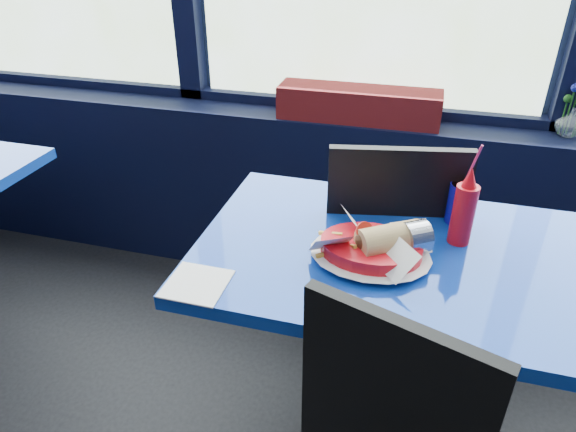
# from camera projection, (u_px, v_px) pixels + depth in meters

# --- Properties ---
(window_sill) EXTENTS (5.00, 0.26, 0.80)m
(window_sill) POSITION_uv_depth(u_px,v_px,m) (353.00, 201.00, 2.33)
(window_sill) COLOR black
(window_sill) RESTS_ON ground
(near_table) EXTENTS (1.20, 0.70, 0.75)m
(near_table) POSITION_uv_depth(u_px,v_px,m) (412.00, 306.00, 1.46)
(near_table) COLOR black
(near_table) RESTS_ON ground
(chair_near_back) EXTENTS (0.51, 0.51, 0.96)m
(chair_near_back) POSITION_uv_depth(u_px,v_px,m) (400.00, 247.00, 1.74)
(chair_near_back) COLOR black
(chair_near_back) RESTS_ON ground
(planter_box) EXTENTS (0.65, 0.17, 0.13)m
(planter_box) POSITION_uv_depth(u_px,v_px,m) (359.00, 104.00, 2.07)
(planter_box) COLOR maroon
(planter_box) RESTS_ON window_sill
(flower_vase) EXTENTS (0.10, 0.11, 0.22)m
(flower_vase) POSITION_uv_depth(u_px,v_px,m) (571.00, 119.00, 1.92)
(flower_vase) COLOR silver
(flower_vase) RESTS_ON window_sill
(food_basket) EXTENTS (0.31, 0.30, 0.10)m
(food_basket) POSITION_uv_depth(u_px,v_px,m) (373.00, 247.00, 1.33)
(food_basket) COLOR red
(food_basket) RESTS_ON near_table
(ketchup_bottle) EXTENTS (0.06, 0.06, 0.22)m
(ketchup_bottle) POSITION_uv_depth(u_px,v_px,m) (464.00, 210.00, 1.37)
(ketchup_bottle) COLOR red
(ketchup_bottle) RESTS_ON near_table
(soda_cup) EXTENTS (0.08, 0.08, 0.25)m
(soda_cup) POSITION_uv_depth(u_px,v_px,m) (461.00, 202.00, 1.47)
(soda_cup) COLOR #110D97
(soda_cup) RESTS_ON near_table
(napkin) EXTENTS (0.15, 0.15, 0.00)m
(napkin) POSITION_uv_depth(u_px,v_px,m) (197.00, 284.00, 1.25)
(napkin) COLOR white
(napkin) RESTS_ON near_table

